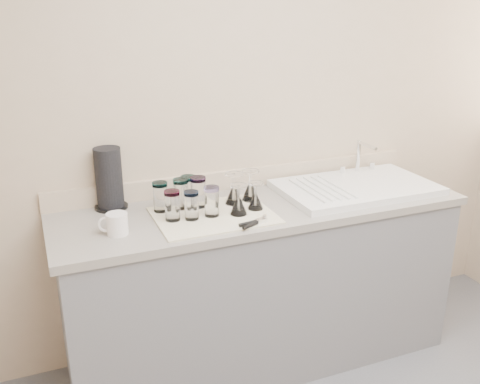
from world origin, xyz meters
name	(u,v)px	position (x,y,z in m)	size (l,w,h in m)	color
room_envelope	(455,123)	(0.00, 0.00, 1.56)	(3.54, 3.50, 2.52)	#545459
counter_unit	(261,284)	(0.00, 1.20, 0.45)	(2.06, 0.62, 0.90)	slate
sink_unit	(356,187)	(0.55, 1.20, 0.92)	(0.82, 0.50, 0.22)	white
dish_towel	(214,215)	(-0.28, 1.14, 0.90)	(0.55, 0.42, 0.01)	white
tumbler_teal	(160,197)	(-0.49, 1.28, 0.98)	(0.07, 0.07, 0.14)	white
tumbler_cyan	(181,193)	(-0.39, 1.28, 0.98)	(0.07, 0.07, 0.15)	white
tumbler_purple	(198,192)	(-0.31, 1.27, 0.98)	(0.08, 0.08, 0.15)	white
tumbler_magenta	(172,205)	(-0.47, 1.15, 0.98)	(0.07, 0.07, 0.14)	white
tumbler_blue	(192,205)	(-0.39, 1.13, 0.98)	(0.07, 0.07, 0.13)	white
tumbler_lavender	(212,201)	(-0.29, 1.13, 0.98)	(0.07, 0.07, 0.14)	white
tumbler_extra	(188,190)	(-0.35, 1.31, 0.98)	(0.07, 0.07, 0.15)	white
goblet_back_left	(234,193)	(-0.13, 1.24, 0.96)	(0.09, 0.09, 0.16)	white
goblet_back_right	(250,190)	(-0.04, 1.26, 0.96)	(0.09, 0.09, 0.16)	white
goblet_front_left	(239,204)	(-0.16, 1.11, 0.96)	(0.08, 0.08, 0.15)	white
goblet_front_right	(255,200)	(-0.06, 1.14, 0.95)	(0.08, 0.08, 0.13)	white
can_opener	(254,223)	(-0.15, 0.96, 0.92)	(0.15, 0.08, 0.02)	silver
white_mug	(116,224)	(-0.73, 1.11, 0.95)	(0.14, 0.11, 0.10)	white
paper_towel_roll	(109,179)	(-0.70, 1.43, 1.05)	(0.16, 0.16, 0.30)	black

